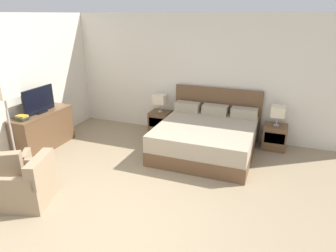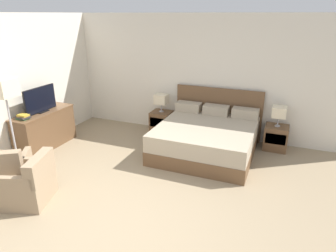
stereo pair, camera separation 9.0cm
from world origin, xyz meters
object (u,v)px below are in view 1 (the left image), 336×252
Objects in this scene: table_lamp_right at (278,112)px; book_blue_cover at (22,118)px; tv at (39,101)px; floor_lamp at (4,94)px; bed at (206,137)px; dresser at (44,130)px; nightstand_left at (160,122)px; nightstand_right at (275,137)px; armchair_companion at (28,186)px; book_red_cover at (22,119)px; book_small_top at (22,116)px; table_lamp_left at (160,99)px; armchair_by_window at (6,175)px.

table_lamp_right is 5.06m from book_blue_cover.
tv is 1.04m from floor_lamp.
dresser is at bearing -162.63° from bed.
nightstand_right is (2.61, 0.00, 0.00)m from nightstand_left.
table_lamp_right is 0.52× the size of tv.
bed reaches higher than dresser.
tv reaches higher than bed.
bed reaches higher than armchair_companion.
tv is 2.19m from armchair_companion.
book_blue_cover reaches higher than dresser.
book_red_cover is 1.14× the size of book_small_top.
bed is 1.56m from table_lamp_left.
bed is at bearing 25.07° from book_small_top.
table_lamp_right is (2.61, 0.00, 0.00)m from table_lamp_left.
book_small_top is 1.35m from armchair_by_window.
book_red_cover is at bearing 120.94° from armchair_by_window.
tv is (-4.56, -1.73, 0.22)m from table_lamp_right.
armchair_companion is at bearing -35.65° from floor_lamp.
nightstand_right is 4.87m from dresser.
bed reaches higher than nightstand_right.
bed is at bearing 25.03° from book_blue_cover.
nightstand_left is at bearing 151.88° from bed.
armchair_by_window is at bearing -54.82° from floor_lamp.
nightstand_right is 5.09m from book_blue_cover.
table_lamp_right is 4.88m from tv.
tv is at bearing 90.90° from book_blue_cover.
tv is (0.00, -0.01, 0.63)m from dresser.
book_red_cover is at bearing -90.41° from dresser.
armchair_by_window is 0.60m from armchair_companion.
book_blue_cover is (0.01, 0.00, 0.03)m from book_red_cover.
dresser reaches higher than nightstand_left.
bed is 3.48m from tv.
armchair_by_window is (0.63, -1.55, -0.12)m from dresser.
book_blue_cover is 0.26× the size of armchair_by_window.
nightstand_right is 4.76m from armchair_companion.
floor_lamp is at bearing 125.18° from armchair_by_window.
armchair_companion is 0.52× the size of floor_lamp.
nightstand_left and nightstand_right have the same top height.
floor_lamp reaches higher than book_blue_cover.
table_lamp_right is at bearing 31.45° from floor_lamp.
bed is 3.67m from armchair_by_window.
floor_lamp is at bearing -148.55° from table_lamp_right.
dresser is at bearing 91.75° from book_small_top.
dresser is 0.63m from tv.
floor_lamp is at bearing -65.35° from book_red_cover.
floor_lamp is at bearing -66.81° from book_blue_cover.
book_blue_cover is at bearing 0.00° from book_red_cover.
armchair_by_window is (-3.93, -3.26, 0.03)m from nightstand_right.
armchair_companion is (1.22, -1.17, -0.52)m from book_red_cover.
bed reaches higher than table_lamp_left.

